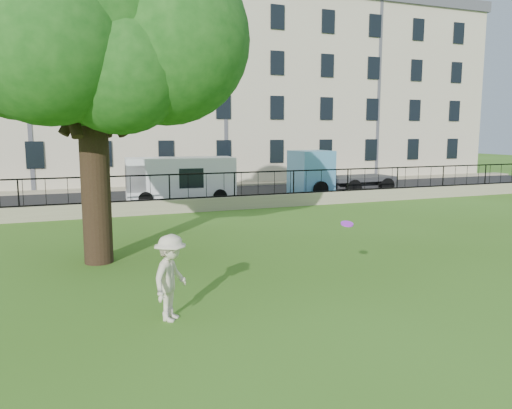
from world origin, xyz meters
name	(u,v)px	position (x,y,z in m)	size (l,w,h in m)	color
ground	(281,296)	(0.00, 0.00, 0.00)	(120.00, 120.00, 0.00)	#376217
retaining_wall	(170,206)	(0.00, 12.00, 0.30)	(50.00, 0.40, 0.60)	gray
iron_railing	(169,187)	(0.00, 12.00, 1.15)	(50.00, 0.05, 1.13)	black
street	(152,200)	(0.00, 16.70, 0.01)	(60.00, 9.00, 0.01)	black
sidewalk	(138,188)	(0.00, 21.90, 0.06)	(60.00, 1.40, 0.12)	gray
building_row	(123,84)	(0.00, 27.57, 6.92)	(56.40, 10.40, 13.80)	beige
tree	(82,16)	(-3.63, 4.47, 6.50)	(7.98, 6.18, 9.83)	black
man	(171,278)	(-2.50, -0.51, 0.83)	(1.07, 0.62, 1.66)	beige
frisbee	(347,224)	(1.30, -0.53, 1.61)	(0.27, 0.27, 0.03)	#B729EC
white_van	(180,180)	(1.24, 15.40, 1.13)	(5.38, 2.10, 2.26)	white
blue_truck	(341,172)	(10.63, 15.39, 1.26)	(5.99, 2.13, 2.51)	#559AC9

